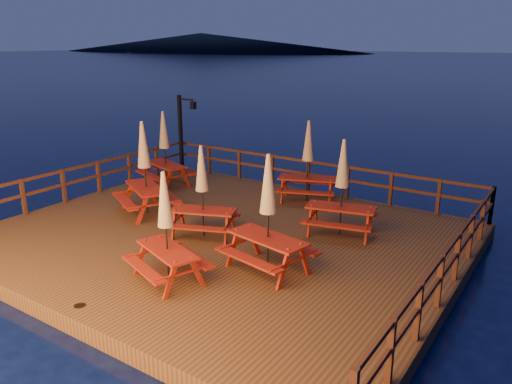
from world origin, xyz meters
TOP-DOWN VIEW (x-y plane):
  - ground at (0.00, 0.00)m, footprint 500.00×500.00m
  - deck at (0.00, 0.00)m, footprint 12.00×10.00m
  - deck_piles at (0.00, 0.00)m, footprint 11.44×9.44m
  - railing at (0.00, 1.78)m, footprint 11.80×9.75m
  - lamp_post at (-5.39, 4.55)m, footprint 0.85×0.18m
  - headland_left at (-160.00, 190.00)m, footprint 180.00×84.00m
  - picnic_table_0 at (2.63, 1.76)m, footprint 2.11×1.88m
  - picnic_table_1 at (-2.91, 0.07)m, footprint 2.48×2.34m
  - picnic_table_2 at (-4.58, 2.63)m, footprint 2.25×2.04m
  - picnic_table_3 at (2.22, -1.19)m, footprint 2.15×1.88m
  - picnic_table_4 at (0.50, 3.85)m, footprint 2.26×2.07m
  - picnic_table_5 at (0.69, -2.80)m, footprint 2.08×1.89m
  - picnic_table_6 at (-0.34, -0.39)m, footprint 2.13×1.96m

SIDE VIEW (x-z plane):
  - deck_piles at x=0.00m, z-range -1.00..0.40m
  - ground at x=0.00m, z-range 0.00..0.00m
  - deck at x=0.00m, z-range 0.00..0.40m
  - railing at x=0.00m, z-range 0.61..1.71m
  - picnic_table_5 at x=0.69m, z-range 0.45..2.89m
  - picnic_table_6 at x=-0.34m, z-range 0.45..2.91m
  - picnic_table_0 at x=2.63m, z-range 0.45..3.04m
  - picnic_table_4 at x=0.50m, z-range 0.45..3.08m
  - picnic_table_2 at x=-4.58m, z-range 0.45..3.12m
  - picnic_table_3 at x=2.22m, z-range 0.45..3.15m
  - picnic_table_1 at x=-2.91m, z-range 0.45..3.25m
  - lamp_post at x=-5.39m, z-range 0.70..3.70m
  - headland_left at x=-160.00m, z-range 0.00..9.00m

